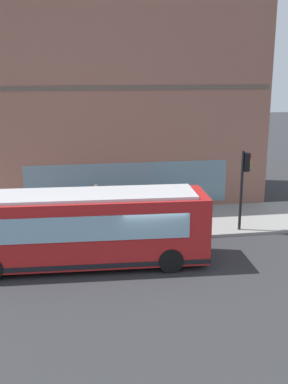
{
  "coord_description": "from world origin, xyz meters",
  "views": [
    {
      "loc": [
        -18.07,
        3.2,
        8.07
      ],
      "look_at": [
        3.48,
        -0.27,
        2.18
      ],
      "focal_mm": 44.56,
      "sensor_mm": 36.0,
      "label": 1
    }
  ],
  "objects": [
    {
      "name": "building_corner",
      "position": [
        10.79,
        0.0,
        6.21
      ],
      "size": [
        6.69,
        16.2,
        12.44
      ],
      "color": "#8C5B4C",
      "rests_on": "ground"
    },
    {
      "name": "pedestrian_near_hydrant",
      "position": [
        6.03,
        -1.79,
        1.16
      ],
      "size": [
        0.32,
        0.32,
        1.75
      ],
      "color": "#B23338",
      "rests_on": "sidewalk_curb"
    },
    {
      "name": "city_bus_nearside",
      "position": [
        0.44,
        2.7,
        1.55
      ],
      "size": [
        2.99,
        10.14,
        3.07
      ],
      "color": "red",
      "rests_on": "ground"
    },
    {
      "name": "ground",
      "position": [
        0.0,
        0.0,
        0.0
      ],
      "size": [
        120.0,
        120.0,
        0.0
      ],
      "primitive_type": "plane",
      "color": "#2D2D30"
    },
    {
      "name": "pedestrian_walking_along_curb",
      "position": [
        6.31,
        1.84,
        1.2
      ],
      "size": [
        0.32,
        0.32,
        1.81
      ],
      "color": "silver",
      "rests_on": "sidewalk_curb"
    },
    {
      "name": "newspaper_vending_box",
      "position": [
        3.31,
        4.62,
        0.6
      ],
      "size": [
        0.44,
        0.42,
        0.9
      ],
      "color": "#BF3F19",
      "rests_on": "sidewalk_curb"
    },
    {
      "name": "sidewalk_curb",
      "position": [
        5.03,
        0.0,
        0.07
      ],
      "size": [
        4.87,
        40.0,
        0.15
      ],
      "primitive_type": "cube",
      "color": "gray",
      "rests_on": "ground"
    },
    {
      "name": "traffic_light_near_corner",
      "position": [
        3.16,
        -5.11,
        2.9
      ],
      "size": [
        0.32,
        0.49,
        3.94
      ],
      "color": "black",
      "rests_on": "sidewalk_curb"
    },
    {
      "name": "fire_hydrant",
      "position": [
        3.66,
        0.34,
        0.51
      ],
      "size": [
        0.35,
        0.35,
        0.74
      ],
      "color": "red",
      "rests_on": "sidewalk_curb"
    }
  ]
}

